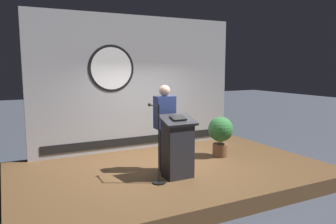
% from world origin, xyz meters
% --- Properties ---
extents(ground_plane, '(40.00, 40.00, 0.00)m').
position_xyz_m(ground_plane, '(0.00, 0.00, 0.00)').
color(ground_plane, '#383D47').
extents(stage_platform, '(6.40, 4.00, 0.30)m').
position_xyz_m(stage_platform, '(0.00, 0.00, 0.15)').
color(stage_platform, brown).
rests_on(stage_platform, ground).
extents(banner_display, '(5.33, 0.12, 3.35)m').
position_xyz_m(banner_display, '(-0.01, 1.85, 1.97)').
color(banner_display, '#9E9EA3').
rests_on(banner_display, stage_platform).
extents(podium, '(0.64, 0.49, 1.20)m').
position_xyz_m(podium, '(-0.17, -0.57, 0.88)').
color(podium, '#26262B').
rests_on(podium, stage_platform).
extents(speaker_person, '(0.40, 0.26, 1.74)m').
position_xyz_m(speaker_person, '(-0.20, -0.09, 1.19)').
color(speaker_person, black).
rests_on(speaker_person, stage_platform).
extents(microphone_stand, '(0.24, 0.56, 1.45)m').
position_xyz_m(microphone_stand, '(-0.63, -0.66, 0.81)').
color(microphone_stand, black).
rests_on(microphone_stand, stage_platform).
extents(potted_plant, '(0.59, 0.59, 0.94)m').
position_xyz_m(potted_plant, '(1.43, 0.26, 0.87)').
color(potted_plant, brown).
rests_on(potted_plant, stage_platform).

